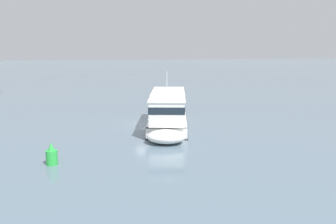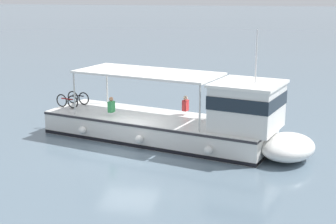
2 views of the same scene
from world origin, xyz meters
The scene contains 3 objects.
ground_plane centered at (0.00, 0.00, 0.00)m, with size 400.00×400.00×0.00m, color slate.
ferry_main centered at (-2.49, -1.20, 1.01)m, with size 13.07×6.30×5.32m.
channel_buoy centered at (-9.90, 7.90, 0.57)m, with size 0.70×0.70×1.40m.
Camera 1 is at (-31.47, 5.90, 6.98)m, focal length 37.38 mm.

